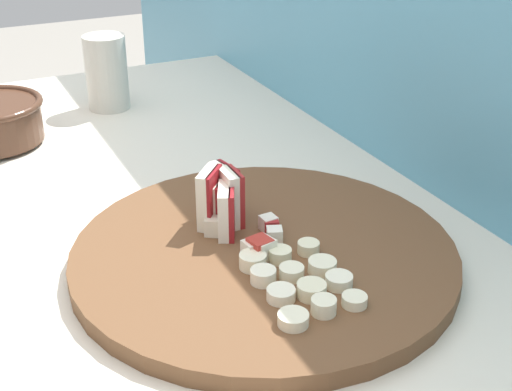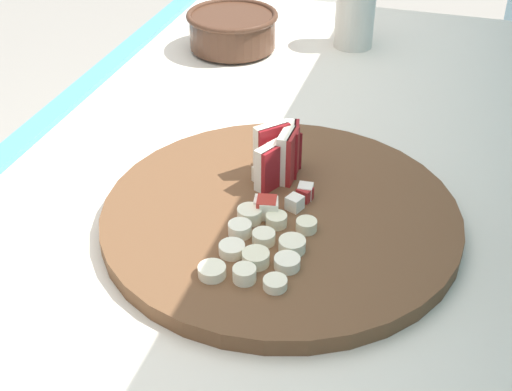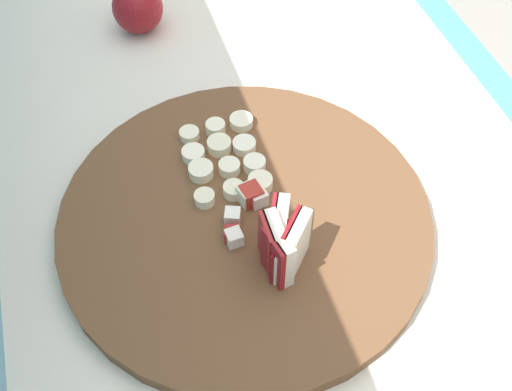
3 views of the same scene
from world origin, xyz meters
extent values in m
cube|color=#4C93B7|center=(0.00, -0.32, 0.89)|extent=(1.36, 0.04, 0.04)
cube|color=#5BA3C1|center=(0.00, 0.36, 0.72)|extent=(2.40, 0.04, 1.43)
cylinder|color=brown|center=(0.09, 0.07, 0.91)|extent=(0.42, 0.42, 0.02)
cube|color=maroon|center=(0.02, 0.06, 0.95)|extent=(0.04, 0.03, 0.05)
cube|color=beige|center=(0.02, 0.05, 0.95)|extent=(0.04, 0.04, 0.05)
cube|color=maroon|center=(0.03, 0.04, 0.96)|extent=(0.04, 0.03, 0.07)
cube|color=#EFE5CC|center=(0.02, 0.04, 0.96)|extent=(0.04, 0.04, 0.07)
cube|color=maroon|center=(0.05, 0.05, 0.95)|extent=(0.04, 0.03, 0.06)
cube|color=white|center=(0.05, 0.05, 0.95)|extent=(0.05, 0.03, 0.06)
cube|color=#A32323|center=(0.03, 0.07, 0.96)|extent=(0.04, 0.01, 0.06)
cube|color=#EFE5CC|center=(0.03, 0.06, 0.96)|extent=(0.04, 0.01, 0.06)
cube|color=maroon|center=(0.01, 0.07, 0.96)|extent=(0.04, 0.01, 0.06)
cube|color=#EFE5CC|center=(0.01, 0.06, 0.96)|extent=(0.04, 0.02, 0.06)
cube|color=#A32323|center=(0.07, 0.09, 0.93)|extent=(0.02, 0.02, 0.02)
cube|color=#EFE5CC|center=(0.11, 0.06, 0.93)|extent=(0.03, 0.03, 0.02)
cube|color=white|center=(0.06, 0.09, 0.93)|extent=(0.02, 0.02, 0.02)
cube|color=white|center=(0.11, 0.05, 0.93)|extent=(0.02, 0.02, 0.02)
cube|color=beige|center=(0.04, 0.03, 0.93)|extent=(0.03, 0.03, 0.02)
cube|color=white|center=(0.09, 0.09, 0.93)|extent=(0.02, 0.02, 0.02)
cube|color=#B22D23|center=(0.11, 0.06, 0.93)|extent=(0.03, 0.03, 0.02)
cylinder|color=#F4EAC6|center=(0.12, 0.04, 0.93)|extent=(0.03, 0.03, 0.02)
cylinder|color=white|center=(0.15, 0.04, 0.93)|extent=(0.03, 0.03, 0.01)
cylinder|color=white|center=(0.19, 0.04, 0.93)|extent=(0.03, 0.03, 0.01)
cylinder|color=#F4EAC6|center=(0.23, 0.04, 0.93)|extent=(0.03, 0.03, 0.01)
cylinder|color=beige|center=(0.13, 0.07, 0.93)|extent=(0.02, 0.02, 0.01)
cylinder|color=#F4EAC6|center=(0.16, 0.07, 0.93)|extent=(0.03, 0.03, 0.01)
cylinder|color=beige|center=(0.20, 0.07, 0.93)|extent=(0.03, 0.03, 0.01)
cylinder|color=#F4EAC6|center=(0.22, 0.07, 0.93)|extent=(0.02, 0.02, 0.02)
cylinder|color=beige|center=(0.12, 0.11, 0.93)|extent=(0.02, 0.02, 0.01)
cylinder|color=#F4EAC6|center=(0.16, 0.10, 0.93)|extent=(0.03, 0.03, 0.01)
cylinder|color=white|center=(0.19, 0.10, 0.93)|extent=(0.03, 0.03, 0.01)
cylinder|color=#F4EAC6|center=(0.23, 0.10, 0.93)|extent=(0.02, 0.02, 0.01)
cylinder|color=#4C2D1E|center=(-0.38, -0.15, 0.91)|extent=(0.08, 0.08, 0.01)
cylinder|color=#4C2D1E|center=(-0.38, -0.15, 0.94)|extent=(0.15, 0.15, 0.06)
torus|color=#4C2D1E|center=(-0.38, -0.15, 0.97)|extent=(0.16, 0.16, 0.01)
cylinder|color=beige|center=(-0.46, 0.05, 0.96)|extent=(0.07, 0.07, 0.12)
camera|label=1|loc=(0.69, -0.22, 1.32)|focal=50.46mm
camera|label=2|loc=(0.73, 0.24, 1.39)|focal=48.88mm
camera|label=3|loc=(-0.30, 0.18, 1.48)|focal=43.58mm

